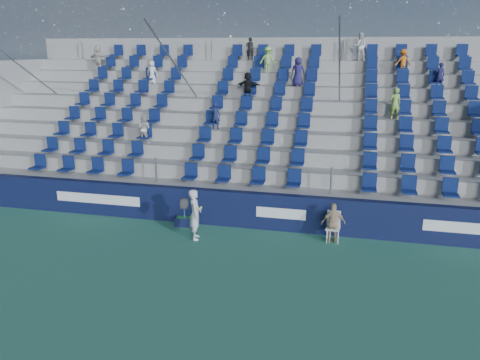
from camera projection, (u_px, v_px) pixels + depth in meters
name	position (u px, v px, depth m)	size (l,w,h in m)	color
ground	(209.00, 267.00, 12.67)	(70.00, 70.00, 0.00)	#32755C
sponsor_wall	(237.00, 209.00, 15.46)	(24.00, 0.32, 1.20)	#10163B
grandstand	(265.00, 136.00, 19.82)	(24.00, 8.17, 6.63)	#989893
tennis_player	(195.00, 214.00, 14.36)	(0.69, 0.67, 1.60)	silver
line_judge_chair	(333.00, 224.00, 14.30)	(0.44, 0.46, 0.94)	white
line_judge	(333.00, 223.00, 14.14)	(0.73, 0.30, 1.25)	tan
ball_bin	(183.00, 221.00, 15.59)	(0.60, 0.44, 0.31)	#0E1335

